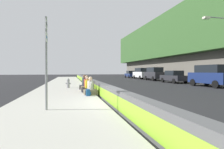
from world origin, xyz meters
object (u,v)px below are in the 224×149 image
(seated_person_foreground, at_px, (91,89))
(parked_car_farther, at_px, (131,74))
(street_lamp, at_px, (223,44))
(parked_car_midline, at_px, (154,74))
(fire_hydrant, at_px, (68,83))
(backpack, at_px, (88,93))
(seated_person_middle, at_px, (88,87))
(seated_person_far, at_px, (84,85))
(seated_person_rear, at_px, (87,86))
(parked_car_third, at_px, (211,75))
(route_sign_post, at_px, (46,56))
(parked_car_far, at_px, (141,73))
(parked_car_fourth, at_px, (174,77))

(seated_person_foreground, relative_size, parked_car_farther, 0.25)
(street_lamp, bearing_deg, parked_car_midline, 4.93)
(fire_hydrant, xyz_separation_m, street_lamp, (-0.99, -15.62, 3.87))
(seated_person_foreground, bearing_deg, backpack, 160.11)
(seated_person_middle, height_order, seated_person_far, seated_person_far)
(fire_hydrant, relative_size, parked_car_farther, 0.19)
(seated_person_rear, bearing_deg, fire_hydrant, 28.41)
(seated_person_middle, relative_size, parked_car_third, 0.22)
(route_sign_post, height_order, seated_person_middle, route_sign_post)
(seated_person_middle, bearing_deg, parked_car_third, -76.80)
(parked_car_third, bearing_deg, parked_car_far, 0.01)
(backpack, bearing_deg, seated_person_rear, -3.45)
(seated_person_far, relative_size, parked_car_farther, 0.26)
(seated_person_rear, distance_m, parked_car_farther, 30.18)
(seated_person_rear, xyz_separation_m, parked_car_farther, (27.21, -13.06, 0.36))
(fire_hydrant, xyz_separation_m, parked_car_farther, (24.63, -14.46, 0.27))
(route_sign_post, xyz_separation_m, parked_car_fourth, (15.11, -15.00, -1.35))
(parked_car_midline, xyz_separation_m, parked_car_far, (5.86, -0.01, 0.00))
(fire_hydrant, relative_size, parked_car_midline, 0.18)
(seated_person_middle, relative_size, seated_person_far, 0.91)
(seated_person_foreground, height_order, street_lamp, street_lamp)
(seated_person_middle, distance_m, street_lamp, 15.06)
(fire_hydrant, bearing_deg, parked_car_fourth, -67.59)
(seated_person_far, distance_m, parked_car_far, 23.50)
(seated_person_middle, height_order, parked_car_farther, parked_car_farther)
(fire_hydrant, bearing_deg, parked_car_far, -38.74)
(fire_hydrant, distance_m, parked_car_far, 23.15)
(seated_person_rear, bearing_deg, seated_person_middle, 178.05)
(route_sign_post, bearing_deg, parked_car_midline, -35.43)
(seated_person_foreground, distance_m, parked_car_fourth, 16.85)
(parked_car_far, bearing_deg, seated_person_middle, 148.94)
(street_lamp, relative_size, parked_car_farther, 1.59)
(route_sign_post, relative_size, seated_person_rear, 3.09)
(seated_person_middle, xyz_separation_m, street_lamp, (2.75, -14.26, 3.98))
(seated_person_middle, distance_m, seated_person_rear, 1.16)
(backpack, height_order, parked_car_far, parked_car_far)
(street_lamp, relative_size, parked_car_third, 1.49)
(seated_person_far, height_order, parked_car_farther, parked_car_farther)
(seated_person_rear, bearing_deg, parked_car_midline, -41.52)
(parked_car_far, bearing_deg, seated_person_rear, 147.62)
(seated_person_rear, height_order, parked_car_far, parked_car_far)
(parked_car_midline, xyz_separation_m, parked_car_farther, (12.43, 0.02, -0.32))
(backpack, distance_m, parked_car_fourth, 17.38)
(parked_car_midline, distance_m, parked_car_farther, 12.44)
(seated_person_middle, distance_m, parked_car_third, 13.51)
(street_lamp, distance_m, parked_car_farther, 25.90)
(seated_person_far, relative_size, parked_car_far, 0.25)
(fire_hydrant, relative_size, street_lamp, 0.12)
(street_lamp, height_order, parked_car_third, street_lamp)
(seated_person_middle, height_order, parked_car_fourth, parked_car_fourth)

